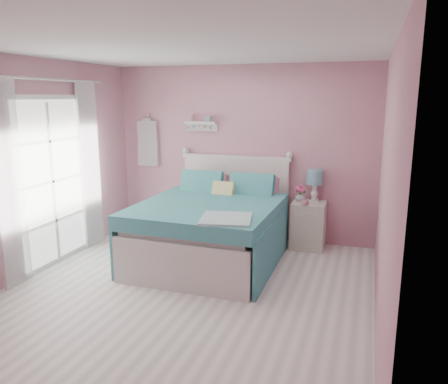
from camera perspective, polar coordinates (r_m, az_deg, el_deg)
The scene contains 13 objects.
floor at distance 4.95m, azimuth -5.39°, elevation -13.26°, with size 4.50×4.50×0.00m, color beige.
room_shell at distance 4.50m, azimuth -5.79°, elevation 5.27°, with size 4.50×4.50×4.50m.
bed at distance 5.82m, azimuth -1.54°, elevation -4.81°, with size 1.75×2.20×1.27m.
nightstand at distance 6.37m, azimuth 10.93°, elevation -4.26°, with size 0.47×0.46×0.67m.
table_lamp at distance 6.31m, azimuth 11.76°, elevation 1.61°, with size 0.23×0.23×0.45m.
vase at distance 6.29m, azimuth 9.94°, elevation -0.58°, with size 0.14×0.14×0.15m, color silver.
teacup at distance 6.12m, azimuth 10.51°, elevation -1.32°, with size 0.09×0.09×0.07m, color pink.
roses at distance 6.26m, azimuth 9.95°, elevation 0.44°, with size 0.14×0.11×0.12m.
wall_shelf at distance 6.74m, azimuth -3.01°, elevation 8.91°, with size 0.50×0.15×0.25m.
hanging_dress at distance 7.15m, azimuth -9.95°, elevation 6.24°, with size 0.34×0.03×0.72m, color white.
french_door at distance 5.97m, azimuth -21.56°, elevation 1.24°, with size 0.04×1.32×2.16m.
curtain_near at distance 5.38m, azimuth -26.29°, elevation 0.85°, with size 0.04×0.40×2.32m, color white.
curtain_far at distance 6.50m, azimuth -17.11°, elevation 3.34°, with size 0.04×0.40×2.32m, color white.
Camera 1 is at (1.84, -4.07, 2.13)m, focal length 35.00 mm.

